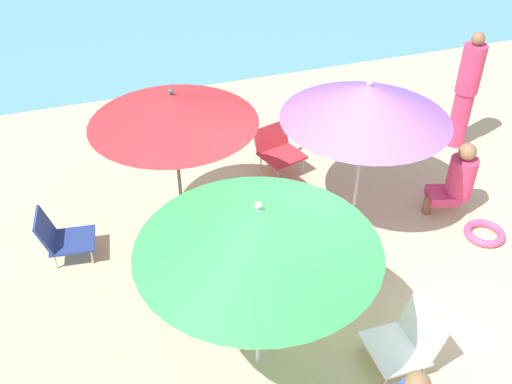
{
  "coord_description": "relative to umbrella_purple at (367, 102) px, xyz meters",
  "views": [
    {
      "loc": [
        -2.47,
        -4.04,
        4.62
      ],
      "look_at": [
        -0.76,
        1.01,
        0.7
      ],
      "focal_mm": 41.15,
      "sensor_mm": 36.0,
      "label": 1
    }
  ],
  "objects": [
    {
      "name": "person_a",
      "position": [
        -0.63,
        -0.9,
        -1.1
      ],
      "size": [
        0.58,
        0.4,
        0.92
      ],
      "rotation": [
        0.0,
        0.0,
        6.15
      ],
      "color": "black",
      "rests_on": "ground_plane"
    },
    {
      "name": "beach_chair_a",
      "position": [
        -0.58,
        -2.23,
        -1.25
      ],
      "size": [
        0.59,
        0.56,
        0.63
      ],
      "rotation": [
        0.0,
        0.0,
        3.14
      ],
      "color": "white",
      "rests_on": "ground_plane"
    },
    {
      "name": "umbrella_green",
      "position": [
        -1.9,
        -1.8,
        0.1
      ],
      "size": [
        2.04,
        2.04,
        1.91
      ],
      "color": "silver",
      "rests_on": "ground_plane"
    },
    {
      "name": "umbrella_purple",
      "position": [
        0.0,
        0.0,
        0.0
      ],
      "size": [
        1.96,
        1.96,
        1.82
      ],
      "color": "silver",
      "rests_on": "ground_plane"
    },
    {
      "name": "beach_chair_c",
      "position": [
        -3.53,
        0.3,
        -1.24
      ],
      "size": [
        0.64,
        0.53,
        0.62
      ],
      "rotation": [
        0.0,
        0.0,
        -0.13
      ],
      "color": "navy",
      "rests_on": "ground_plane"
    },
    {
      "name": "swim_ring",
      "position": [
        1.27,
        -0.95,
        -1.5
      ],
      "size": [
        0.49,
        0.49,
        0.09
      ],
      "primitive_type": "torus",
      "color": "#E54C7F",
      "rests_on": "ground_plane"
    },
    {
      "name": "beach_chair_b",
      "position": [
        -0.58,
        1.23,
        -1.22
      ],
      "size": [
        0.67,
        0.7,
        0.6
      ],
      "rotation": [
        0.0,
        0.0,
        -1.28
      ],
      "color": "red",
      "rests_on": "ground_plane"
    },
    {
      "name": "person_b",
      "position": [
        1.15,
        -0.4,
        -1.05
      ],
      "size": [
        0.56,
        0.43,
        1.01
      ],
      "rotation": [
        0.0,
        0.0,
        2.85
      ],
      "color": "#DB3866",
      "rests_on": "ground_plane"
    },
    {
      "name": "person_c",
      "position": [
        2.16,
        1.0,
        -0.68
      ],
      "size": [
        0.32,
        0.32,
        1.73
      ],
      "rotation": [
        0.0,
        0.0,
        4.04
      ],
      "color": "#DB3866",
      "rests_on": "ground_plane"
    },
    {
      "name": "beach_chair_d",
      "position": [
        -1.12,
        -0.63,
        -1.24
      ],
      "size": [
        0.71,
        0.7,
        0.61
      ],
      "rotation": [
        0.0,
        0.0,
        2.65
      ],
      "color": "gold",
      "rests_on": "ground_plane"
    },
    {
      "name": "umbrella_red",
      "position": [
        -2.14,
        0.25,
        0.16
      ],
      "size": [
        1.81,
        1.81,
        1.94
      ],
      "color": "#4C4C51",
      "rests_on": "ground_plane"
    },
    {
      "name": "ground_plane",
      "position": [
        -0.59,
        -1.12,
        -1.55
      ],
      "size": [
        40.0,
        40.0,
        0.0
      ],
      "primitive_type": "plane",
      "color": "#D3BC8C"
    }
  ]
}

